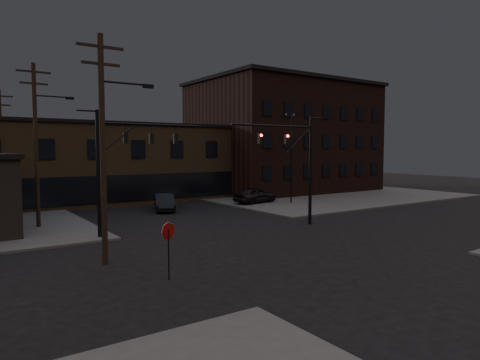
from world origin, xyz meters
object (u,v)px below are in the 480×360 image
object	(u,v)px
stop_sign	(168,237)
car_crossing	(164,202)
parked_car_lot_a	(255,195)
parked_car_lot_b	(271,188)
traffic_signal_far	(119,158)
traffic_signal_near	(299,158)

from	to	relation	value
stop_sign	car_crossing	bearing A→B (deg)	65.98
stop_sign	car_crossing	xyz separation A→B (m)	(8.52, 19.11, -1.07)
parked_car_lot_a	parked_car_lot_b	xyz separation A→B (m)	(6.65, 5.74, -0.06)
parked_car_lot_a	car_crossing	xyz separation A→B (m)	(-9.49, 1.02, -0.19)
stop_sign	parked_car_lot_b	xyz separation A→B (m)	(24.65, 23.84, -0.94)
parked_car_lot_a	stop_sign	bearing A→B (deg)	126.44
stop_sign	parked_car_lot_b	distance (m)	34.31
parked_car_lot_a	parked_car_lot_b	bearing A→B (deg)	-57.87
parked_car_lot_a	car_crossing	size ratio (longest dim) A/B	1.02
parked_car_lot_b	stop_sign	bearing A→B (deg)	126.49
traffic_signal_far	car_crossing	xyz separation A→B (m)	(7.23, 9.13, -4.24)
traffic_signal_near	stop_sign	size ratio (longest dim) A/B	3.23
stop_sign	parked_car_lot_a	size ratio (longest dim) A/B	0.52
car_crossing	traffic_signal_near	bearing A→B (deg)	-48.72
traffic_signal_near	parked_car_lot_b	distance (m)	21.09
traffic_signal_near	parked_car_lot_b	size ratio (longest dim) A/B	1.55
traffic_signal_near	car_crossing	xyz separation A→B (m)	(-4.84, 12.63, -4.16)
traffic_signal_near	traffic_signal_far	distance (m)	12.57
car_crossing	traffic_signal_far	bearing A→B (deg)	-108.09
parked_car_lot_b	traffic_signal_far	bearing A→B (deg)	113.11
stop_sign	parked_car_lot_b	size ratio (longest dim) A/B	0.48
stop_sign	traffic_signal_near	bearing A→B (deg)	25.90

